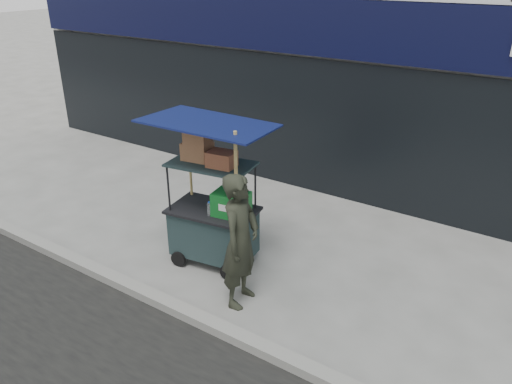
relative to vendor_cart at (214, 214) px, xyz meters
The scene contains 4 objects.
ground 1.46m from the vendor_cart, 51.25° to the right, with size 80.00×80.00×0.00m, color slate.
curb 1.57m from the vendor_cart, 56.34° to the right, with size 80.00×0.18×0.12m, color gray.
vendor_cart is the anchor object (origin of this frame).
vendor_man 0.99m from the vendor_cart, 33.09° to the right, with size 0.63×0.41×1.71m, color black.
Camera 1 is at (3.05, -3.73, 3.86)m, focal length 35.00 mm.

